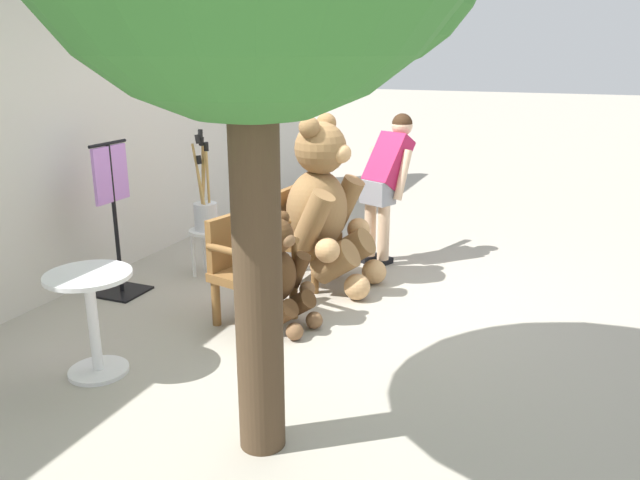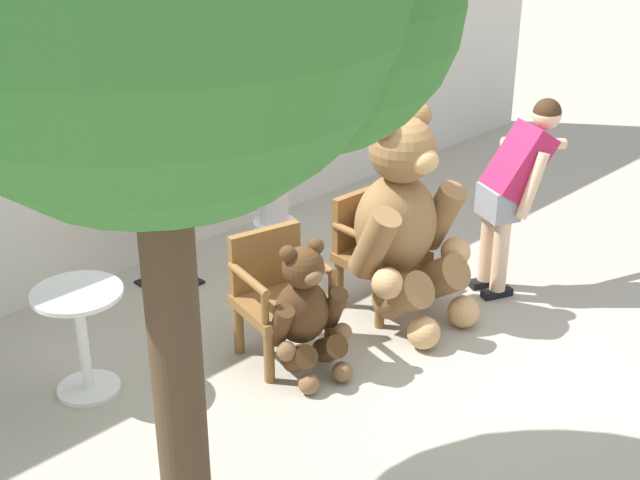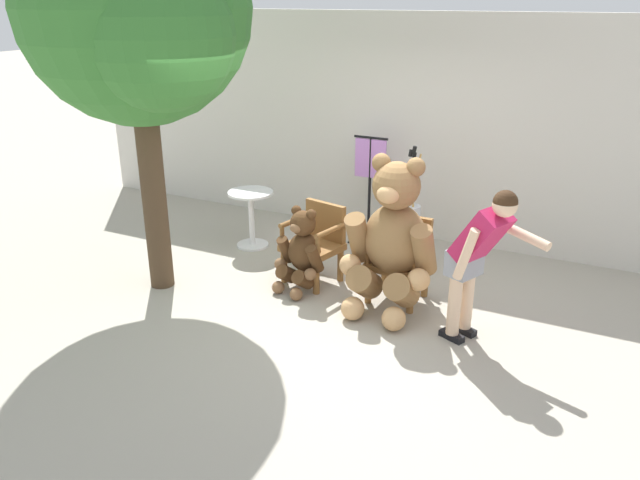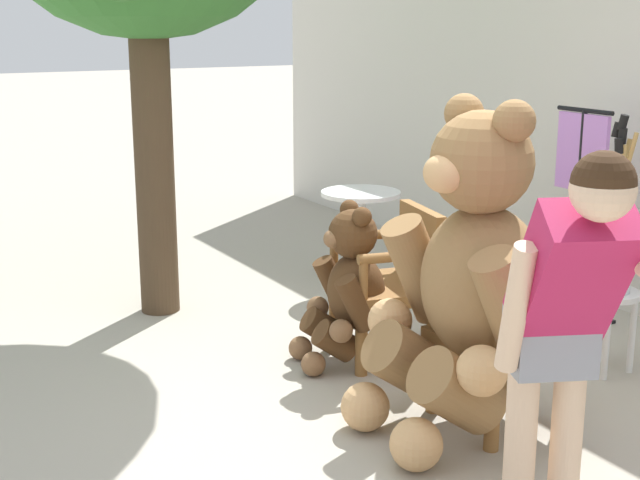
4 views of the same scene
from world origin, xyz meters
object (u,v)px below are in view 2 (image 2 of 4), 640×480
at_px(round_side_table, 81,330).
at_px(white_stool, 275,233).
at_px(teddy_bear_large, 405,220).
at_px(wooden_chair_left, 278,293).
at_px(clothing_display_stand, 163,199).
at_px(teddy_bear_small, 306,311).
at_px(wooden_chair_right, 376,247).
at_px(brush_bucket, 274,197).
at_px(person_visitor, 515,181).

bearing_deg(round_side_table, white_stool, 10.35).
bearing_deg(round_side_table, teddy_bear_large, -20.30).
bearing_deg(wooden_chair_left, clothing_display_stand, 87.03).
height_order(teddy_bear_small, round_side_table, teddy_bear_small).
bearing_deg(white_stool, wooden_chair_right, -77.18).
bearing_deg(teddy_bear_small, clothing_display_stand, 86.70).
bearing_deg(wooden_chair_left, white_stool, 48.67).
height_order(white_stool, clothing_display_stand, clothing_display_stand).
bearing_deg(brush_bucket, person_visitor, -52.97).
bearing_deg(teddy_bear_small, wooden_chair_right, 16.13).
xyz_separation_m(person_visitor, clothing_display_stand, (-1.80, 1.92, -0.18)).
bearing_deg(brush_bucket, wooden_chair_left, -131.24).
height_order(round_side_table, clothing_display_stand, clothing_display_stand).
xyz_separation_m(wooden_chair_right, round_side_table, (-2.15, 0.53, -0.01)).
bearing_deg(wooden_chair_right, clothing_display_stand, 123.90).
distance_m(white_stool, clothing_display_stand, 0.92).
distance_m(wooden_chair_left, brush_bucket, 1.19).
xyz_separation_m(wooden_chair_left, wooden_chair_right, (0.98, 0.00, 0.00)).
height_order(teddy_bear_small, person_visitor, person_visitor).
bearing_deg(brush_bucket, round_side_table, -169.62).
bearing_deg(white_stool, teddy_bear_small, -124.37).
relative_size(person_visitor, brush_bucket, 1.57).
relative_size(wooden_chair_left, teddy_bear_small, 0.94).
bearing_deg(brush_bucket, teddy_bear_small, -124.29).
height_order(person_visitor, round_side_table, person_visitor).
xyz_separation_m(teddy_bear_large, white_stool, (-0.19, 1.15, -0.41)).
height_order(wooden_chair_right, teddy_bear_small, teddy_bear_small).
relative_size(teddy_bear_large, clothing_display_stand, 1.15).
bearing_deg(clothing_display_stand, white_stool, -33.53).
xyz_separation_m(wooden_chair_left, clothing_display_stand, (0.07, 1.35, 0.26)).
bearing_deg(round_side_table, brush_bucket, 10.38).
relative_size(wooden_chair_right, white_stool, 1.87).
xyz_separation_m(person_visitor, round_side_table, (-3.04, 1.10, -0.45)).
xyz_separation_m(teddy_bear_small, round_side_table, (-1.15, 0.82, -0.00)).
bearing_deg(clothing_display_stand, teddy_bear_large, -60.85).
height_order(wooden_chair_left, person_visitor, person_visitor).
bearing_deg(white_stool, round_side_table, -169.65).
relative_size(teddy_bear_small, person_visitor, 0.61).
xyz_separation_m(white_stool, round_side_table, (-1.95, -0.36, 0.09)).
height_order(person_visitor, clothing_display_stand, person_visitor).
bearing_deg(brush_bucket, wooden_chair_right, -77.05).
bearing_deg(teddy_bear_small, wooden_chair_left, 85.15).
distance_m(teddy_bear_small, clothing_display_stand, 1.67).
bearing_deg(teddy_bear_large, teddy_bear_small, -178.61).
xyz_separation_m(wooden_chair_left, teddy_bear_large, (0.97, -0.26, 0.31)).
relative_size(wooden_chair_left, wooden_chair_right, 1.00).
xyz_separation_m(wooden_chair_right, person_visitor, (0.89, -0.57, 0.44)).
distance_m(person_visitor, white_stool, 1.90).
distance_m(teddy_bear_small, person_visitor, 1.97).
distance_m(teddy_bear_large, teddy_bear_small, 1.05).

